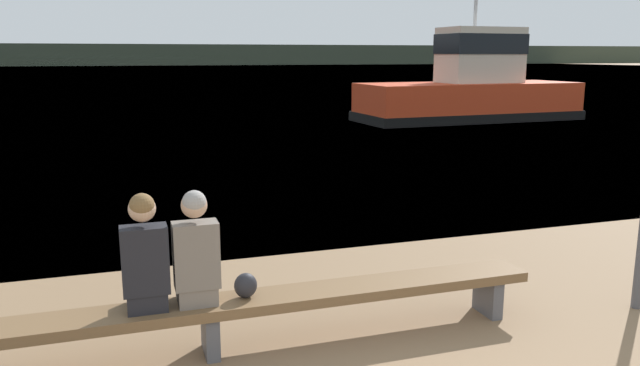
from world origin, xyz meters
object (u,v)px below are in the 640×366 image
object	(u,v)px
person_right	(196,253)
shopping_bag	(246,285)
bench_main	(210,312)
tugboat_red	(471,91)
person_left	(145,257)

from	to	relation	value
person_right	shopping_bag	size ratio (longest dim) A/B	4.49
bench_main	tugboat_red	distance (m)	21.45
bench_main	person_right	size ratio (longest dim) A/B	6.14
person_left	person_right	bearing A→B (deg)	0.04
tugboat_red	person_left	bearing A→B (deg)	139.06
person_right	tugboat_red	xyz separation A→B (m)	(13.12, 17.04, 0.20)
person_right	tugboat_red	bearing A→B (deg)	52.41
person_left	shopping_bag	size ratio (longest dim) A/B	4.50
bench_main	shopping_bag	distance (m)	0.39
bench_main	person_left	distance (m)	0.76
person_left	shopping_bag	xyz separation A→B (m)	(0.85, 0.02, -0.36)
shopping_bag	bench_main	bearing A→B (deg)	-177.80
bench_main	tugboat_red	world-z (taller)	tugboat_red
person_left	shopping_bag	bearing A→B (deg)	1.12
bench_main	shopping_bag	xyz separation A→B (m)	(0.33, 0.01, 0.20)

